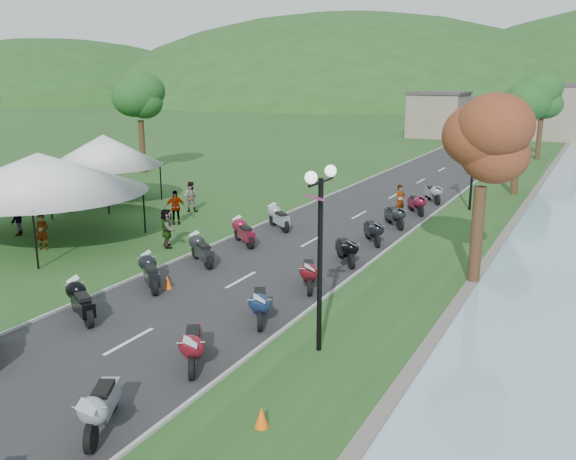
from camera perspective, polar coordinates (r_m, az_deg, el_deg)
The scene contains 10 objects.
road at distance 38.50m, azimuth 9.91°, elevation 3.17°, with size 7.00×120.00×0.02m, color #29292C.
hills_backdrop at distance 196.50m, azimuth 24.76°, elevation 10.99°, with size 360.00×120.00×76.00m, color #285621, non-canonical shape.
far_building at distance 82.28m, azimuth 18.51°, elevation 10.30°, with size 18.00×16.00×5.00m, color gray.
moto_row_right at distance 20.14m, azimuth -0.19°, elevation -5.41°, with size 2.60×39.22×1.10m, color #331411, non-canonical shape.
vendor_tent_main at distance 29.54m, azimuth -22.03°, elevation 2.87°, with size 6.28×6.28×4.00m, color silver, non-canonical shape.
vendor_tent_side at distance 37.07m, azimuth -16.73°, elevation 5.47°, with size 4.43×4.43×4.00m, color silver, non-canonical shape.
tree_lakeside at distance 22.44m, azimuth 17.67°, elevation 5.09°, with size 2.88×2.88×8.01m, color #225A21, non-canonical shape.
pedestrian_a at distance 28.39m, azimuth -21.86°, elevation -1.71°, with size 0.57×0.42×1.57m, color slate.
pedestrian_b at distance 34.05m, azimuth -9.05°, elevation 1.72°, with size 0.81×0.45×1.68m, color slate.
pedestrian_c at distance 31.42m, azimuth -23.90°, elevation -0.43°, with size 1.19×0.49×1.84m, color slate.
Camera 1 is at (11.39, 3.97, 7.39)m, focal length 38.00 mm.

